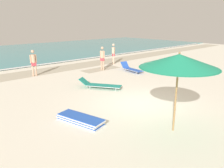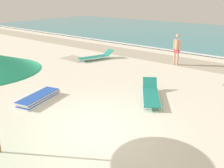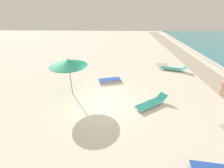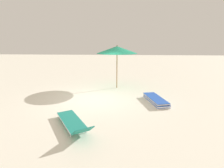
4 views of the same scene
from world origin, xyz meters
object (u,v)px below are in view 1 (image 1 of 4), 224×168
beach_umbrella (179,61)px  beachgoer_shoreline_child (33,61)px  beachgoer_wading_adult (113,53)px  lounger_stack (80,119)px  sun_lounger_near_water_left (131,69)px  sun_lounger_beside_umbrella (100,85)px  beachgoer_strolling_adult (102,57)px

beach_umbrella → beachgoer_shoreline_child: beach_umbrella is taller
beachgoer_wading_adult → lounger_stack: bearing=161.9°
beachgoer_shoreline_child → sun_lounger_near_water_left: bearing=-25.7°
sun_lounger_near_water_left → beachgoer_wading_adult: 3.32m
beach_umbrella → sun_lounger_near_water_left: 9.32m
sun_lounger_near_water_left → beachgoer_shoreline_child: beachgoer_shoreline_child is taller
beach_umbrella → sun_lounger_beside_umbrella: beach_umbrella is taller
beachgoer_shoreline_child → sun_lounger_beside_umbrella: bearing=-68.9°
sun_lounger_beside_umbrella → sun_lounger_near_water_left: 4.69m
beach_umbrella → beachgoer_wading_adult: 12.23m
beachgoer_strolling_adult → beachgoer_wading_adult: bearing=109.8°
beach_umbrella → sun_lounger_near_water_left: beach_umbrella is taller
lounger_stack → beachgoer_strolling_adult: (6.46, 6.42, 0.88)m
beach_umbrella → lounger_stack: (-1.99, 2.62, -2.26)m
sun_lounger_near_water_left → beachgoer_wading_adult: size_ratio=1.15×
beachgoer_wading_adult → beachgoer_strolling_adult: same height
lounger_stack → beachgoer_wading_adult: bearing=27.1°
beachgoer_wading_adult → sun_lounger_beside_umbrella: bearing=162.1°
sun_lounger_near_water_left → beachgoer_shoreline_child: bearing=155.5°
beachgoer_shoreline_child → beachgoer_wading_adult: bearing=1.6°
sun_lounger_beside_umbrella → beachgoer_strolling_adult: size_ratio=1.29×
lounger_stack → sun_lounger_near_water_left: sun_lounger_near_water_left is taller
beach_umbrella → beachgoer_strolling_adult: bearing=63.7°
lounger_stack → beachgoer_strolling_adult: beachgoer_strolling_adult is taller
beachgoer_wading_adult → beachgoer_shoreline_child: (-6.84, 0.49, 0.00)m
lounger_stack → sun_lounger_near_water_left: (7.61, 4.50, 0.10)m
beach_umbrella → sun_lounger_near_water_left: size_ratio=1.31×
beachgoer_wading_adult → beachgoer_strolling_adult: 2.46m
beach_umbrella → sun_lounger_beside_umbrella: 5.97m
beach_umbrella → beachgoer_shoreline_child: size_ratio=1.51×
beachgoer_shoreline_child → beachgoer_strolling_adult: 4.93m
beachgoer_wading_adult → beachgoer_shoreline_child: 6.86m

